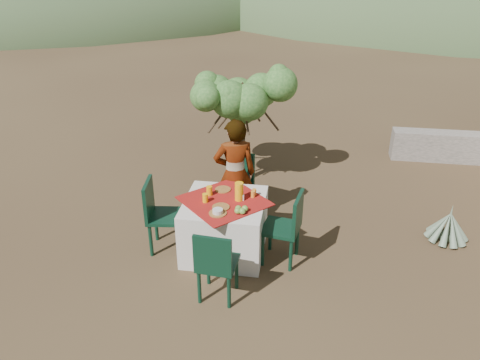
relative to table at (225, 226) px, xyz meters
name	(u,v)px	position (x,y,z in m)	size (l,w,h in m)	color
ground	(247,247)	(0.28, 0.10, -0.38)	(160.00, 160.00, 0.00)	#3A291A
table	(225,226)	(0.00, 0.00, 0.00)	(1.30, 1.30, 0.76)	silver
chair_far	(237,181)	(0.01, 1.00, 0.15)	(0.56, 0.56, 0.96)	black
chair_near	(216,263)	(0.08, -0.97, 0.13)	(0.46, 0.46, 0.93)	black
chair_left	(159,212)	(-0.85, -0.07, 0.17)	(0.51, 0.51, 0.99)	black
chair_right	(288,225)	(0.82, -0.11, 0.16)	(0.52, 0.52, 0.97)	black
person	(235,174)	(0.03, 0.67, 0.43)	(0.59, 0.39, 1.62)	#8C6651
shrub_tree	(246,103)	(-0.03, 2.09, 1.01)	(1.50, 1.47, 1.77)	#443522
agave	(448,227)	(2.98, 0.72, -0.17)	(0.58, 0.57, 0.61)	slate
stone_wall	(464,147)	(3.88, 3.50, -0.10)	(2.60, 0.35, 0.55)	gray
plate_far	(223,189)	(-0.07, 0.28, 0.39)	(0.21, 0.21, 0.01)	brown
plate_near	(221,207)	(-0.01, -0.18, 0.39)	(0.22, 0.22, 0.01)	brown
glass_far	(209,191)	(-0.22, 0.11, 0.44)	(0.08, 0.08, 0.12)	#FFAC10
glass_near	(205,198)	(-0.23, -0.07, 0.44)	(0.07, 0.07, 0.11)	#FFAC10
juice_pitcher	(239,191)	(0.18, 0.05, 0.50)	(0.11, 0.11, 0.24)	#FFAC10
bowl_plate	(218,213)	(-0.02, -0.33, 0.39)	(0.22, 0.22, 0.01)	brown
white_bowl	(218,211)	(-0.02, -0.33, 0.42)	(0.13, 0.13, 0.05)	silver
jar_left	(253,194)	(0.35, 0.14, 0.42)	(0.05, 0.05, 0.09)	orange
jar_right	(254,192)	(0.36, 0.20, 0.43)	(0.06, 0.06, 0.09)	orange
napkin_holder	(242,197)	(0.22, 0.04, 0.42)	(0.06, 0.04, 0.08)	silver
fruit_cluster	(241,210)	(0.25, -0.26, 0.42)	(0.16, 0.15, 0.08)	#6A9F39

